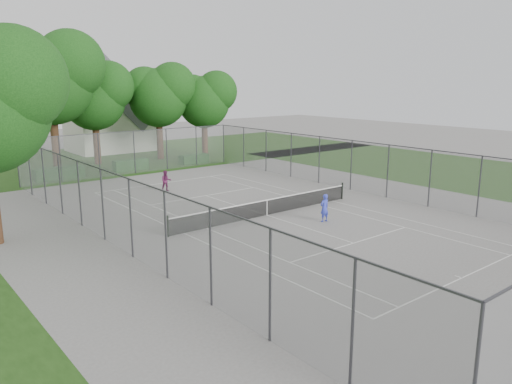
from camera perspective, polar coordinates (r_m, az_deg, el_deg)
ground at (r=28.61m, az=1.26°, el=-2.69°), size 120.00×120.00×0.00m
grass_far at (r=50.90m, az=-17.99°, el=3.51°), size 60.00×20.00×0.00m
grass_right at (r=45.67m, az=22.90°, el=2.13°), size 16.00×40.00×0.00m
court_markings at (r=28.61m, az=1.26°, el=-2.68°), size 11.03×23.83×0.01m
tennis_net at (r=28.48m, az=1.26°, el=-1.70°), size 12.87×0.10×1.10m
perimeter_fence at (r=28.19m, az=1.28°, el=0.86°), size 18.08×34.08×3.52m
tree_far_left at (r=45.16m, az=-22.38°, el=12.31°), size 8.11×7.40×11.65m
tree_far_midleft at (r=47.77m, az=-17.98°, el=10.65°), size 6.46×5.90×9.29m
tree_far_midright at (r=49.51m, az=-11.02°, el=11.06°), size 6.45×5.89×9.27m
tree_far_right at (r=50.86m, az=-5.87°, el=10.67°), size 5.92×5.41×8.51m
hedge_left at (r=41.92m, az=-21.58°, el=2.02°), size 3.70×1.11×0.93m
hedge_mid at (r=44.05m, az=-14.12°, el=3.01°), size 2.98×0.85×0.94m
hedge_right at (r=46.85m, az=-7.10°, el=3.78°), size 2.71×0.99×0.81m
house at (r=56.84m, az=-16.30°, el=8.84°), size 8.50×6.58×10.58m
girl_player at (r=27.44m, az=7.83°, el=-1.81°), size 0.58×0.39×1.55m
woman_player at (r=35.20m, az=-10.25°, el=1.26°), size 0.86×0.76×1.46m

